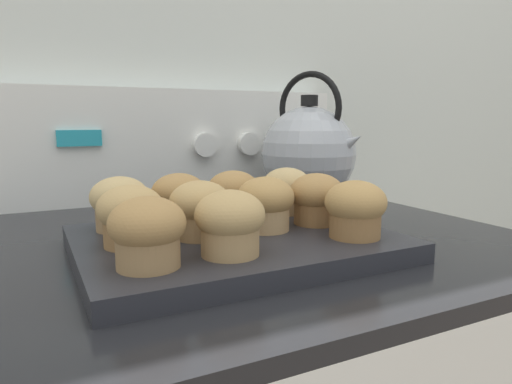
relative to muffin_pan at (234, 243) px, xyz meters
name	(u,v)px	position (x,y,z in m)	size (l,w,h in m)	color
wall_back	(156,56)	(0.03, 0.45, 0.27)	(8.00, 0.05, 2.40)	silver
control_panel	(167,145)	(0.04, 0.39, 0.09)	(0.71, 0.07, 0.21)	white
muffin_pan	(234,243)	(0.00, 0.00, 0.00)	(0.35, 0.27, 0.02)	#28282D
muffin_r0_c0	(148,232)	(-0.12, -0.08, 0.04)	(0.07, 0.07, 0.06)	#A37A4C
muffin_r0_c1	(230,222)	(-0.04, -0.08, 0.04)	(0.07, 0.07, 0.06)	tan
muffin_r0_c3	(355,209)	(0.12, -0.08, 0.04)	(0.07, 0.07, 0.06)	olive
muffin_r1_c0	(131,215)	(-0.12, 0.00, 0.04)	(0.07, 0.07, 0.06)	olive
muffin_r1_c1	(200,209)	(-0.04, 0.00, 0.04)	(0.07, 0.07, 0.06)	tan
muffin_r1_c2	(265,203)	(0.04, 0.00, 0.04)	(0.07, 0.07, 0.06)	tan
muffin_r1_c3	(317,198)	(0.12, 0.00, 0.04)	(0.07, 0.07, 0.06)	olive
muffin_r2_c0	(120,203)	(-0.11, 0.08, 0.04)	(0.07, 0.07, 0.06)	#A37A4C
muffin_r2_c1	(179,198)	(-0.04, 0.08, 0.04)	(0.07, 0.07, 0.06)	olive
muffin_r2_c2	(235,194)	(0.04, 0.08, 0.04)	(0.07, 0.07, 0.06)	tan
muffin_r2_c3	(287,190)	(0.12, 0.08, 0.04)	(0.07, 0.07, 0.06)	tan
tea_kettle	(309,152)	(0.27, 0.25, 0.08)	(0.18, 0.21, 0.24)	#ADAFB5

